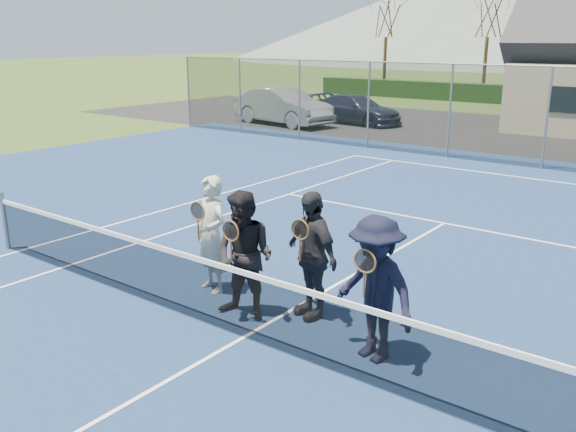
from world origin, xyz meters
name	(u,v)px	position (x,y,z in m)	size (l,w,h in m)	color
court_surface	(244,338)	(0.00, 0.00, 0.01)	(30.00, 30.00, 0.02)	navy
tarmac_carpark	(487,132)	(-4.00, 20.00, 0.01)	(40.00, 12.00, 0.01)	black
hill_west	(531,3)	(-25.00, 95.00, 9.00)	(110.00, 110.00, 18.00)	#52635B
car_a	(280,107)	(-13.13, 17.60, 0.63)	(1.50, 3.72, 1.27)	black
car_b	(283,106)	(-12.16, 16.58, 0.82)	(1.73, 4.96, 1.63)	gray
car_c	(356,109)	(-9.71, 18.85, 0.65)	(1.82, 4.47, 1.30)	#181830
court_markings	(244,337)	(0.00, 0.00, 0.02)	(11.03, 23.83, 0.01)	white
tennis_net	(243,301)	(0.00, 0.00, 0.54)	(11.68, 0.08, 1.10)	slate
perimeter_fence	(547,118)	(0.00, 13.50, 1.52)	(30.07, 0.07, 3.02)	slate
tree_a	(387,7)	(-16.00, 33.00, 5.79)	(3.20, 3.20, 7.77)	#372514
tree_b	(490,4)	(-9.00, 33.00, 5.79)	(3.20, 3.20, 7.77)	#3C2816
player_a	(211,234)	(-1.42, 0.90, 0.92)	(0.74, 0.58, 1.80)	beige
player_b	(245,256)	(-0.39, 0.49, 0.92)	(0.96, 0.79, 1.80)	black
player_c	(311,255)	(0.29, 1.09, 0.92)	(1.14, 0.78, 1.80)	black
player_d	(375,289)	(1.58, 0.57, 0.92)	(1.29, 0.93, 1.80)	black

